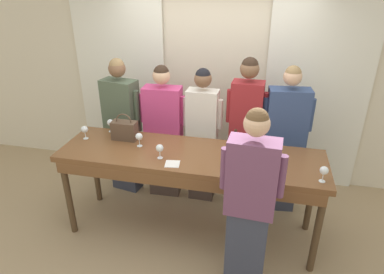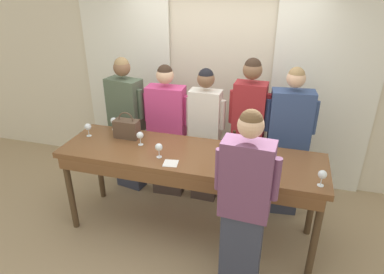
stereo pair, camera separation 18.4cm
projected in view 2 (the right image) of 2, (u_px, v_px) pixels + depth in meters
ground_plane at (190, 229)px, 3.97m from camera, size 18.00×18.00×0.00m
wall_back at (220, 79)px, 4.60m from camera, size 12.00×0.06×2.80m
curtain_panel_left at (128, 77)px, 4.90m from camera, size 1.28×0.03×2.69m
curtain_panel_right at (323, 93)px, 4.24m from camera, size 1.28×0.03×2.69m
tasting_bar at (189, 162)px, 3.56m from camera, size 2.75×0.78×1.01m
wine_bottle at (233, 150)px, 3.33m from camera, size 0.09×0.09×0.33m
handbag at (127, 128)px, 3.83m from camera, size 0.28×0.14×0.30m
wine_glass_front_left at (114, 121)px, 4.02m from camera, size 0.08×0.08×0.15m
wine_glass_front_mid at (140, 136)px, 3.66m from camera, size 0.08×0.08×0.15m
wine_glass_front_right at (227, 158)px, 3.22m from camera, size 0.08×0.08×0.15m
wine_glass_center_left at (159, 147)px, 3.41m from camera, size 0.08×0.08×0.15m
wine_glass_center_mid at (88, 127)px, 3.86m from camera, size 0.08×0.08×0.15m
wine_glass_center_right at (322, 175)px, 2.95m from camera, size 0.08×0.08×0.15m
napkin at (171, 163)px, 3.34m from camera, size 0.16×0.16×0.00m
pen at (245, 146)px, 3.67m from camera, size 0.08×0.13×0.01m
guest_olive_jacket at (127, 125)px, 4.41m from camera, size 0.55×0.31×1.79m
guest_pink_top at (167, 132)px, 4.29m from camera, size 0.57×0.26×1.74m
guest_cream_sweater at (205, 135)px, 4.16m from camera, size 0.48×0.22×1.73m
guest_striped_shirt at (248, 134)px, 4.00m from camera, size 0.47×0.24×1.88m
guest_navy_coat at (287, 144)px, 3.91m from camera, size 0.57×0.28×1.81m
host_pouring at (244, 206)px, 2.85m from camera, size 0.53×0.24×1.80m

